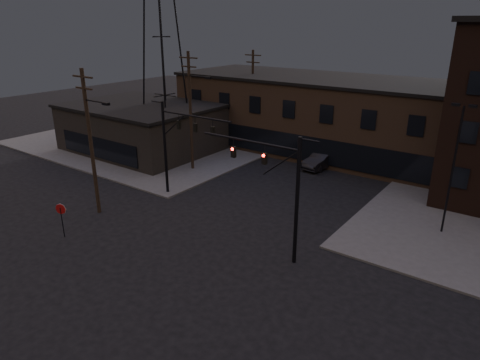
% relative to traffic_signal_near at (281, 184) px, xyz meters
% --- Properties ---
extents(ground, '(140.00, 140.00, 0.00)m').
position_rel_traffic_signal_near_xyz_m(ground, '(-5.36, -4.50, -4.93)').
color(ground, black).
rests_on(ground, ground).
extents(sidewalk_nw, '(30.00, 30.00, 0.15)m').
position_rel_traffic_signal_near_xyz_m(sidewalk_nw, '(-27.36, 17.50, -4.86)').
color(sidewalk_nw, '#474744').
rests_on(sidewalk_nw, ground).
extents(building_row, '(40.00, 12.00, 8.00)m').
position_rel_traffic_signal_near_xyz_m(building_row, '(-5.36, 23.50, -0.93)').
color(building_row, brown).
rests_on(building_row, ground).
extents(building_left, '(16.00, 12.00, 5.00)m').
position_rel_traffic_signal_near_xyz_m(building_left, '(-25.36, 11.50, -2.43)').
color(building_left, black).
rests_on(building_left, ground).
extents(traffic_signal_near, '(7.12, 0.24, 8.00)m').
position_rel_traffic_signal_near_xyz_m(traffic_signal_near, '(0.00, 0.00, 0.00)').
color(traffic_signal_near, black).
rests_on(traffic_signal_near, ground).
extents(traffic_signal_far, '(7.12, 0.24, 8.00)m').
position_rel_traffic_signal_near_xyz_m(traffic_signal_far, '(-12.07, 3.50, 0.08)').
color(traffic_signal_far, black).
rests_on(traffic_signal_far, ground).
extents(stop_sign, '(0.72, 0.33, 2.48)m').
position_rel_traffic_signal_near_xyz_m(stop_sign, '(-13.36, -6.49, -3.09)').
color(stop_sign, black).
rests_on(stop_sign, ground).
extents(utility_pole_near, '(3.70, 0.28, 11.00)m').
position_rel_traffic_signal_near_xyz_m(utility_pole_near, '(-14.79, -2.50, 0.94)').
color(utility_pole_near, black).
rests_on(utility_pole_near, ground).
extents(utility_pole_mid, '(3.70, 0.28, 11.50)m').
position_rel_traffic_signal_near_xyz_m(utility_pole_mid, '(-15.79, 9.50, 1.19)').
color(utility_pole_mid, black).
rests_on(utility_pole_mid, ground).
extents(utility_pole_far, '(2.20, 0.28, 11.00)m').
position_rel_traffic_signal_near_xyz_m(utility_pole_far, '(-16.86, 21.50, 0.85)').
color(utility_pole_far, black).
rests_on(utility_pole_far, ground).
extents(transmission_tower, '(7.00, 7.00, 25.00)m').
position_rel_traffic_signal_near_xyz_m(transmission_tower, '(-23.36, 13.50, 7.57)').
color(transmission_tower, black).
rests_on(transmission_tower, ground).
extents(lot_light_a, '(1.50, 0.28, 9.14)m').
position_rel_traffic_signal_near_xyz_m(lot_light_a, '(7.64, 9.50, 0.58)').
color(lot_light_a, black).
rests_on(lot_light_a, ground).
extents(car_crossing, '(2.47, 5.30, 1.68)m').
position_rel_traffic_signal_near_xyz_m(car_crossing, '(-5.61, 17.75, -4.09)').
color(car_crossing, black).
rests_on(car_crossing, ground).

